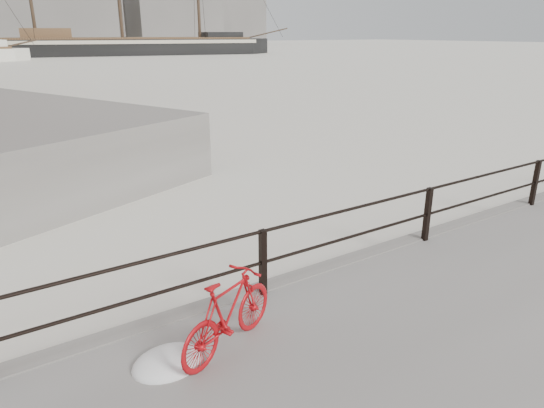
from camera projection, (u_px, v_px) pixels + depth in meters
ground at (416, 254)px, 9.10m from camera, size 400.00×400.00×0.00m
guardrail at (427, 214)px, 8.70m from camera, size 28.00×0.10×1.00m
bicycle at (228, 313)px, 5.67m from camera, size 1.58×0.85×0.97m
barque_black at (124, 55)px, 87.17m from camera, size 64.49×32.63×34.76m
industrial_west at (52, 11)px, 126.59m from camera, size 32.00×18.00×18.00m
industrial_mid at (170, 4)px, 147.66m from camera, size 26.00×20.00×24.00m
industrial_east at (229, 22)px, 165.19m from camera, size 20.00×16.00×14.00m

